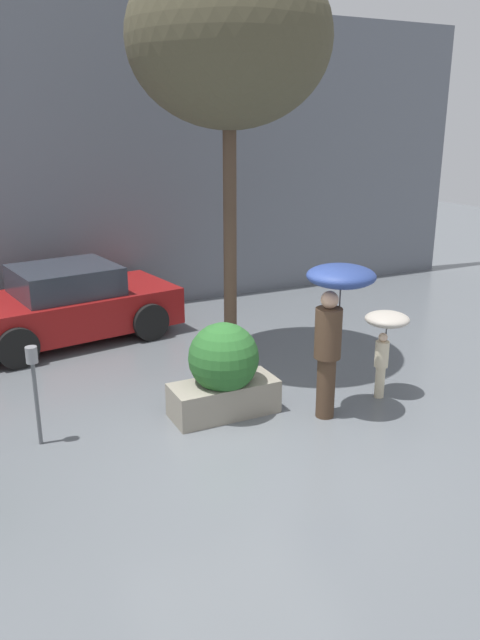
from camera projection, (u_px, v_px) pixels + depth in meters
ground_plane at (232, 447)px, 7.60m from camera, size 40.00×40.00×0.00m
building_facade at (89, 164)px, 12.25m from camera, size 18.00×0.30×6.00m
planter_box at (224, 371)px, 8.30m from camera, size 1.44×0.94×1.29m
person_adult at (336, 306)px, 7.99m from camera, size 0.89×0.89×2.07m
person_child at (386, 330)px, 8.75m from camera, size 0.62×0.62×1.26m
parked_car_near at (67, 305)px, 11.25m from camera, size 4.05×2.48×1.35m
street_tree at (229, 40)px, 8.71m from camera, size 2.91×2.91×6.14m
parking_meter at (34, 375)px, 7.42m from camera, size 0.14×0.14×1.27m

